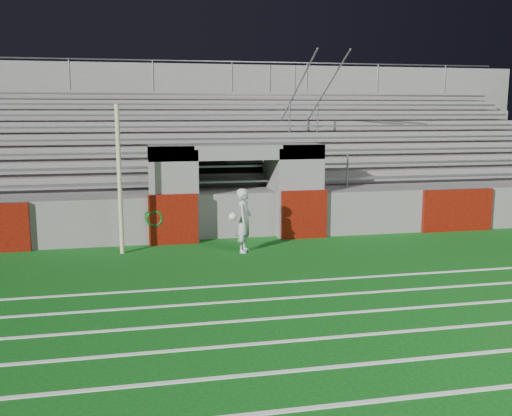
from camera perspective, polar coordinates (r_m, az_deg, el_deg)
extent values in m
plane|color=#0C4D11|center=(12.80, 0.78, -6.21)|extent=(90.00, 90.00, 0.00)
cylinder|color=#C1B78F|center=(14.34, -13.49, 2.72)|extent=(0.11, 0.11, 3.68)
cube|color=white|center=(7.46, 11.41, -18.44)|extent=(28.00, 0.09, 0.01)
cube|color=white|center=(8.29, 8.60, -15.37)|extent=(28.00, 0.09, 0.01)
cube|color=white|center=(9.15, 6.38, -12.84)|extent=(28.00, 0.09, 0.01)
cube|color=white|center=(10.04, 4.57, -10.73)|extent=(28.00, 0.09, 0.01)
cube|color=white|center=(10.94, 3.08, -8.97)|extent=(28.00, 0.09, 0.01)
cube|color=white|center=(11.87, 1.84, -7.47)|extent=(28.00, 0.09, 0.01)
cube|color=#64615E|center=(18.63, 22.27, 0.04)|extent=(10.60, 0.35, 1.25)
cube|color=#64615E|center=(15.70, -8.45, 1.48)|extent=(1.20, 1.00, 2.60)
cube|color=#64615E|center=(16.31, 4.29, 1.86)|extent=(1.20, 1.00, 2.60)
cube|color=black|center=(17.57, -2.91, 2.27)|extent=(2.60, 0.20, 2.50)
cube|color=#64615E|center=(16.35, -6.30, 1.67)|extent=(0.10, 2.20, 2.50)
cube|color=#64615E|center=(16.72, 1.58, 1.90)|extent=(0.10, 2.20, 2.50)
cube|color=#64615E|center=(15.79, -1.98, 5.64)|extent=(4.80, 1.00, 0.40)
cube|color=#64615E|center=(19.70, -3.88, 2.76)|extent=(26.00, 8.00, 0.20)
cube|color=#64615E|center=(19.78, -3.86, 0.96)|extent=(26.00, 8.00, 1.05)
cube|color=#4E0E06|center=(15.25, -8.26, -1.13)|extent=(1.30, 0.15, 1.35)
cube|color=#4E0E06|center=(15.88, 4.81, -0.64)|extent=(1.30, 0.15, 1.35)
cube|color=#4E0E06|center=(17.79, 19.48, -0.21)|extent=(2.20, 0.15, 1.25)
cube|color=gray|center=(16.79, -2.50, 2.69)|extent=(23.00, 0.28, 0.06)
cube|color=#64615E|center=(17.62, -2.95, 2.91)|extent=(24.00, 0.75, 0.38)
cube|color=gray|center=(17.48, -2.91, 4.21)|extent=(23.00, 0.28, 0.06)
cube|color=#64615E|center=(18.34, -3.32, 3.77)|extent=(24.00, 0.75, 0.76)
cube|color=gray|center=(18.19, -3.29, 5.62)|extent=(23.00, 0.28, 0.06)
cube|color=#64615E|center=(19.06, -3.66, 4.56)|extent=(24.00, 0.75, 1.14)
cube|color=gray|center=(18.91, -3.64, 6.92)|extent=(23.00, 0.28, 0.06)
cube|color=#64615E|center=(19.79, -3.98, 5.29)|extent=(24.00, 0.75, 1.52)
cube|color=gray|center=(19.64, -3.97, 8.12)|extent=(23.00, 0.28, 0.06)
cube|color=#64615E|center=(20.51, -4.27, 5.97)|extent=(24.00, 0.75, 1.90)
cube|color=gray|center=(20.38, -4.28, 9.24)|extent=(23.00, 0.28, 0.06)
cube|color=#64615E|center=(21.25, -4.55, 6.61)|extent=(24.00, 0.75, 2.28)
cube|color=gray|center=(21.12, -4.56, 10.28)|extent=(23.00, 0.28, 0.06)
cube|color=#64615E|center=(21.98, -4.81, 7.20)|extent=(24.00, 0.75, 2.66)
cube|color=gray|center=(21.87, -4.83, 11.25)|extent=(23.00, 0.28, 0.06)
cube|color=#64615E|center=(22.65, -5.02, 7.43)|extent=(26.00, 0.60, 5.29)
cylinder|color=#A5A8AD|center=(17.07, 5.97, 3.70)|extent=(0.05, 0.05, 1.00)
cylinder|color=#A5A8AD|center=(19.86, 3.38, 8.95)|extent=(0.05, 0.05, 1.00)
cylinder|color=#A5A8AD|center=(22.81, 1.40, 12.87)|extent=(0.05, 0.05, 1.00)
cylinder|color=#A5A8AD|center=(19.86, 3.40, 10.40)|extent=(0.05, 6.02, 3.08)
cylinder|color=#A5A8AD|center=(17.40, 9.11, 3.75)|extent=(0.05, 0.05, 1.00)
cylinder|color=#A5A8AD|center=(20.15, 6.16, 8.93)|extent=(0.05, 0.05, 1.00)
cylinder|color=#A5A8AD|center=(23.06, 3.88, 12.82)|extent=(0.05, 0.05, 1.00)
cylinder|color=#A5A8AD|center=(20.15, 6.19, 10.35)|extent=(0.05, 6.02, 3.08)
cylinder|color=#A5A8AD|center=(22.33, -18.17, 12.60)|extent=(0.05, 0.05, 1.10)
cylinder|color=#A5A8AD|center=(22.22, -10.27, 12.94)|extent=(0.05, 0.05, 1.10)
cylinder|color=#A5A8AD|center=(22.52, -2.42, 13.03)|extent=(0.05, 0.05, 1.10)
cylinder|color=#A5A8AD|center=(23.20, 5.10, 12.90)|extent=(0.05, 0.05, 1.10)
cylinder|color=#A5A8AD|center=(24.23, 12.08, 12.59)|extent=(0.05, 0.05, 1.10)
cylinder|color=#A5A8AD|center=(25.58, 18.38, 12.15)|extent=(0.05, 0.05, 1.10)
cylinder|color=#A5A8AD|center=(22.41, -5.03, 14.43)|extent=(24.00, 0.05, 0.05)
imported|color=#B2B8BD|center=(14.26, -1.18, -1.25)|extent=(0.58, 0.69, 1.61)
sphere|color=white|center=(13.95, -2.34, -0.86)|extent=(0.20, 0.20, 0.20)
torus|color=#0C3F12|center=(15.22, -10.11, -0.78)|extent=(0.52, 0.10, 0.52)
torus|color=#0D4412|center=(15.18, -10.10, -1.05)|extent=(0.46, 0.09, 0.46)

